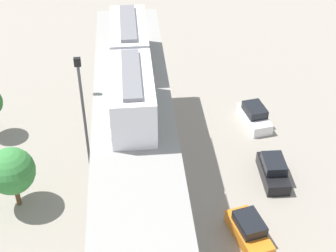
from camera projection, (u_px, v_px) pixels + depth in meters
The scene contains 8 objects.
ground_plane at pixel (137, 192), 37.96m from camera, with size 120.00×120.00×0.00m, color gray.
viaduct at pixel (134, 124), 34.05m from camera, with size 5.20×28.00×8.76m.
train at pixel (131, 68), 32.75m from camera, with size 2.64×13.55×3.24m.
parked_car_black at pixel (273, 171), 38.80m from camera, with size 1.90×4.24×1.76m.
parked_car_white at pixel (254, 116), 44.63m from camera, with size 2.51×4.45×1.76m.
parked_car_orange at pixel (249, 231), 33.90m from camera, with size 2.71×4.50×1.76m.
tree_near_viaduct at pixel (11, 171), 35.01m from camera, with size 3.43×3.43×5.00m.
signal_post at pixel (85, 122), 34.72m from camera, with size 0.44×0.28×11.36m.
Camera 1 is at (-0.15, -27.36, 26.90)m, focal length 52.83 mm.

